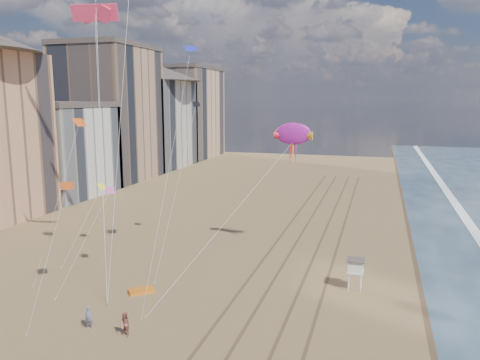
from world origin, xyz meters
name	(u,v)px	position (x,y,z in m)	size (l,w,h in m)	color
wet_sand	(450,249)	(19.00, 40.00, 0.00)	(260.00, 260.00, 0.00)	#42301E
tracks	(297,263)	(2.55, 30.00, 0.01)	(7.68, 120.00, 0.01)	brown
buildings	(94,118)	(-45.73, 65.59, 13.55)	(34.72, 131.35, 29.00)	#C6B284
lifeguard_stand	(356,266)	(8.89, 24.54, 2.25)	(1.62, 1.62, 2.92)	white
grounded_kite	(141,291)	(-9.77, 18.27, 0.13)	(2.24, 1.42, 0.25)	orange
show_kite	(293,134)	(1.31, 33.02, 13.65)	(6.30, 10.08, 24.49)	#A81994
kite_flyer_a	(89,318)	(-10.28, 11.00, 0.88)	(0.64, 0.42, 1.75)	slate
kite_flyer_b	(125,324)	(-6.97, 10.71, 0.94)	(0.91, 0.71, 1.88)	#9C584F
small_kites	(125,129)	(-13.63, 23.21, 14.56)	(15.07, 17.45, 15.14)	#2229B9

